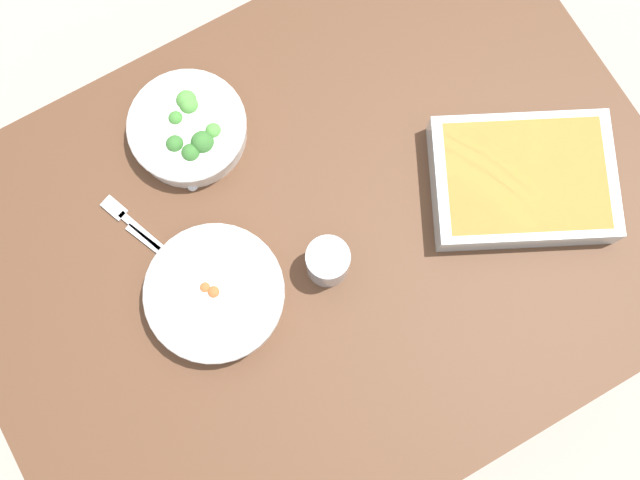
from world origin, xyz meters
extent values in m
plane|color=#B2A899|center=(0.00, 0.00, 0.00)|extent=(6.00, 6.00, 0.00)
cube|color=brown|center=(0.00, 0.00, 0.72)|extent=(1.20, 0.90, 0.04)
cylinder|color=brown|center=(0.54, -0.39, 0.35)|extent=(0.06, 0.06, 0.70)
cylinder|color=brown|center=(-0.54, 0.39, 0.35)|extent=(0.06, 0.06, 0.70)
cylinder|color=brown|center=(0.54, 0.39, 0.35)|extent=(0.06, 0.06, 0.70)
cylinder|color=white|center=(-0.20, 0.00, 0.77)|extent=(0.22, 0.22, 0.05)
torus|color=white|center=(-0.20, 0.00, 0.79)|extent=(0.23, 0.23, 0.01)
cylinder|color=olive|center=(-0.20, 0.00, 0.77)|extent=(0.18, 0.18, 0.03)
sphere|color=#C66633|center=(-0.20, 0.00, 0.79)|extent=(0.02, 0.02, 0.02)
sphere|color=silver|center=(-0.20, 0.00, 0.79)|extent=(0.02, 0.02, 0.02)
sphere|color=#C66633|center=(-0.20, 0.01, 0.79)|extent=(0.02, 0.02, 0.02)
cylinder|color=white|center=(-0.10, 0.28, 0.77)|extent=(0.20, 0.20, 0.05)
torus|color=white|center=(-0.10, 0.28, 0.79)|extent=(0.20, 0.20, 0.01)
cylinder|color=#8CB272|center=(-0.10, 0.28, 0.77)|extent=(0.16, 0.16, 0.02)
sphere|color=#3D7A33|center=(-0.09, 0.23, 0.79)|extent=(0.04, 0.04, 0.04)
sphere|color=#569E42|center=(-0.08, 0.31, 0.79)|extent=(0.04, 0.04, 0.04)
sphere|color=#569E42|center=(-0.08, 0.30, 0.79)|extent=(0.03, 0.03, 0.03)
sphere|color=#3D7A33|center=(-0.14, 0.25, 0.79)|extent=(0.03, 0.03, 0.03)
sphere|color=#478C38|center=(-0.11, 0.29, 0.79)|extent=(0.03, 0.03, 0.03)
sphere|color=#3D7A33|center=(-0.12, 0.23, 0.79)|extent=(0.03, 0.03, 0.03)
sphere|color=#569E42|center=(-0.07, 0.24, 0.79)|extent=(0.03, 0.03, 0.03)
cube|color=silver|center=(0.34, -0.08, 0.77)|extent=(0.37, 0.33, 0.06)
cube|color=gold|center=(0.34, -0.08, 0.78)|extent=(0.32, 0.29, 0.04)
cylinder|color=#B2BCC6|center=(-0.01, -0.05, 0.78)|extent=(0.07, 0.07, 0.08)
cylinder|color=black|center=(-0.01, -0.05, 0.77)|extent=(0.06, 0.06, 0.05)
cube|color=silver|center=(-0.24, 0.12, 0.74)|extent=(0.07, 0.13, 0.01)
ellipsoid|color=silver|center=(-0.21, 0.04, 0.75)|extent=(0.04, 0.05, 0.01)
cube|color=silver|center=(-0.10, 0.28, 0.74)|extent=(0.07, 0.13, 0.01)
ellipsoid|color=silver|center=(-0.14, 0.20, 0.75)|extent=(0.04, 0.05, 0.01)
cube|color=silver|center=(-0.25, 0.14, 0.74)|extent=(0.06, 0.14, 0.01)
cube|color=silver|center=(-0.28, 0.22, 0.74)|extent=(0.04, 0.05, 0.01)
camera|label=1|loc=(-0.13, -0.23, 1.98)|focal=42.24mm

